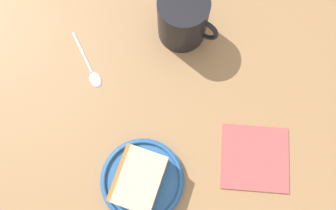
# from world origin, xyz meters

# --- Properties ---
(ground_plane) EXTENTS (1.25, 1.25, 0.03)m
(ground_plane) POSITION_xyz_m (0.00, 0.00, -0.01)
(ground_plane) COLOR #936D47
(small_plate) EXTENTS (0.13, 0.13, 0.02)m
(small_plate) POSITION_xyz_m (-0.11, 0.03, 0.01)
(small_plate) COLOR #26599E
(small_plate) RESTS_ON ground_plane
(cake_slice) EXTENTS (0.10, 0.09, 0.05)m
(cake_slice) POSITION_xyz_m (-0.11, 0.03, 0.04)
(cake_slice) COLOR #9E662D
(cake_slice) RESTS_ON small_plate
(tea_mug) EXTENTS (0.08, 0.10, 0.09)m
(tea_mug) POSITION_xyz_m (0.15, -0.05, 0.05)
(tea_mug) COLOR black
(tea_mug) RESTS_ON ground_plane
(teaspoon) EXTENTS (0.11, 0.06, 0.01)m
(teaspoon) POSITION_xyz_m (0.08, 0.11, 0.00)
(teaspoon) COLOR silver
(teaspoon) RESTS_ON ground_plane
(folded_napkin) EXTENTS (0.12, 0.12, 0.01)m
(folded_napkin) POSITION_xyz_m (-0.08, -0.15, 0.00)
(folded_napkin) COLOR #B24C4C
(folded_napkin) RESTS_ON ground_plane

